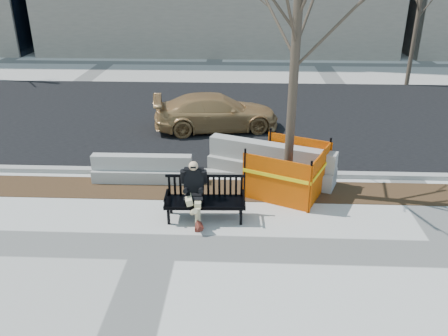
{
  "coord_description": "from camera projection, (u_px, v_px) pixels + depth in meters",
  "views": [
    {
      "loc": [
        1.76,
        -7.8,
        5.35
      ],
      "look_at": [
        1.34,
        1.77,
        1.01
      ],
      "focal_mm": 36.52,
      "sensor_mm": 36.0,
      "label": 1
    }
  ],
  "objects": [
    {
      "name": "mulch_strip",
      "position": [
        174.0,
        189.0,
        11.74
      ],
      "size": [
        40.0,
        1.2,
        0.02
      ],
      "primitive_type": "cube",
      "color": "#47301C",
      "rests_on": "ground"
    },
    {
      "name": "bench",
      "position": [
        205.0,
        219.0,
        10.4
      ],
      "size": [
        1.87,
        0.73,
        0.99
      ],
      "primitive_type": null,
      "rotation": [
        0.0,
        0.0,
        0.03
      ],
      "color": "black",
      "rests_on": "ground"
    },
    {
      "name": "far_tree_right",
      "position": [
        406.0,
        85.0,
        21.73
      ],
      "size": [
        2.61,
        2.61,
        5.91
      ],
      "primitive_type": null,
      "rotation": [
        0.0,
        0.0,
        -0.22
      ],
      "color": "#4C3E31",
      "rests_on": "ground"
    },
    {
      "name": "sedan",
      "position": [
        216.0,
        129.0,
        15.96
      ],
      "size": [
        4.52,
        2.49,
        1.24
      ],
      "primitive_type": "imported",
      "rotation": [
        0.0,
        0.0,
        1.75
      ],
      "color": "#AD814B",
      "rests_on": "ground"
    },
    {
      "name": "tree_fence",
      "position": [
        286.0,
        191.0,
        11.66
      ],
      "size": [
        3.45,
        3.45,
        6.52
      ],
      "primitive_type": null,
      "rotation": [
        0.0,
        0.0,
        -0.43
      ],
      "color": "#F55000",
      "rests_on": "ground"
    },
    {
      "name": "seated_man",
      "position": [
        195.0,
        217.0,
        10.45
      ],
      "size": [
        0.61,
        0.98,
        1.34
      ],
      "primitive_type": null,
      "rotation": [
        0.0,
        0.0,
        0.03
      ],
      "color": "black",
      "rests_on": "ground"
    },
    {
      "name": "jersey_barrier_left",
      "position": [
        143.0,
        181.0,
        12.19
      ],
      "size": [
        2.63,
        0.54,
        0.75
      ],
      "primitive_type": null,
      "rotation": [
        0.0,
        0.0,
        0.01
      ],
      "color": "#A3A099",
      "rests_on": "ground"
    },
    {
      "name": "jersey_barrier_right",
      "position": [
        270.0,
        177.0,
        12.38
      ],
      "size": [
        3.46,
        1.89,
        0.99
      ],
      "primitive_type": null,
      "rotation": [
        0.0,
        0.0,
        -0.37
      ],
      "color": "#9C9992",
      "rests_on": "ground"
    },
    {
      "name": "curb",
      "position": [
        178.0,
        172.0,
        12.58
      ],
      "size": [
        60.0,
        0.25,
        0.12
      ],
      "primitive_type": "cube",
      "color": "#9E9B93",
      "rests_on": "ground"
    },
    {
      "name": "asphalt_street",
      "position": [
        197.0,
        115.0,
        17.38
      ],
      "size": [
        60.0,
        10.4,
        0.01
      ],
      "primitive_type": "cube",
      "color": "black",
      "rests_on": "ground"
    },
    {
      "name": "ground",
      "position": [
        155.0,
        247.0,
        9.37
      ],
      "size": [
        120.0,
        120.0,
        0.0
      ],
      "primitive_type": "plane",
      "color": "beige",
      "rests_on": "ground"
    }
  ]
}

